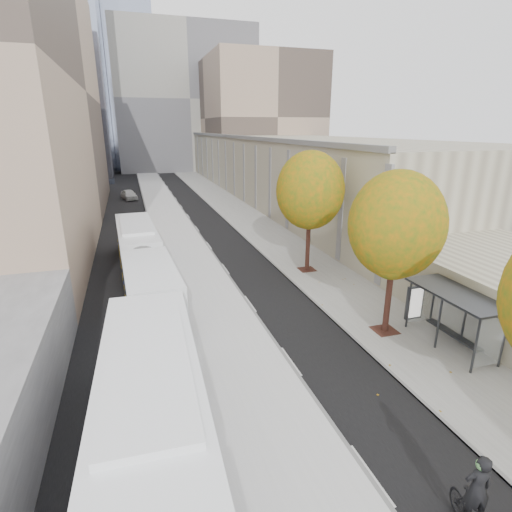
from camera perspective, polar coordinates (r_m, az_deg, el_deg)
name	(u,v)px	position (r m, az deg, el deg)	size (l,w,h in m)	color
bus_platform	(175,232)	(37.77, -11.53, 3.35)	(4.25, 150.00, 0.15)	silver
sidewalk	(257,226)	(39.34, 0.14, 4.24)	(4.75, 150.00, 0.08)	gray
building_tan	(270,160)	(69.54, 1.94, 13.50)	(18.00, 92.00, 8.00)	gray
building_far_block	(184,101)	(98.53, -10.22, 20.95)	(30.00, 18.00, 30.00)	gray
bus_shelter	(459,301)	(19.39, 27.03, -5.81)	(1.90, 4.40, 2.53)	#383A3F
tree_c	(396,225)	(18.60, 19.41, 4.19)	(4.20, 4.20, 7.28)	black
tree_d	(310,191)	(26.18, 7.74, 9.25)	(4.40, 4.40, 7.60)	black
bus_far	(142,260)	(25.59, -15.96, -0.53)	(3.31, 17.08, 2.83)	white
cyclist	(473,506)	(12.18, 28.62, -28.88)	(0.92, 1.88, 2.32)	black
distant_car	(129,195)	(57.16, -17.67, 8.36)	(1.59, 3.96, 1.35)	silver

